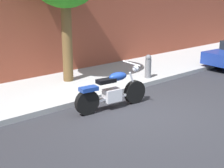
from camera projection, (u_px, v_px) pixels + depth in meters
The scene contains 4 objects.
ground_plane at pixel (137, 112), 8.24m from camera, with size 60.00×60.00×0.00m, color #28282D.
sidewalk at pixel (72, 86), 10.25m from camera, with size 24.41×2.88×0.14m, color #A3A3A3.
motorcycle at pixel (112, 92), 8.39m from camera, with size 2.09×0.70×1.12m.
fire_hydrant at pixel (148, 68), 10.83m from camera, with size 0.20×0.20×0.91m.
Camera 1 is at (-5.58, -5.37, 2.95)m, focal length 53.40 mm.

